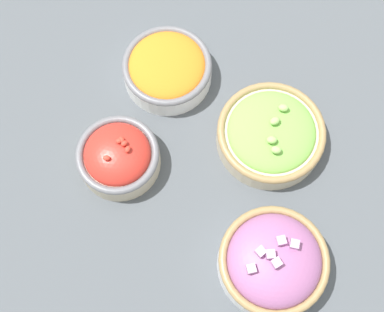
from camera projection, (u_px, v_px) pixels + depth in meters
The scene contains 5 objects.
ground_plane at pixel (192, 162), 0.86m from camera, with size 3.00×3.00×0.00m, color #4C5156.
bowl_carrots at pixel (167, 68), 0.89m from camera, with size 0.15×0.15×0.06m.
bowl_cherry_tomatoes at pixel (118, 156), 0.83m from camera, with size 0.13×0.13×0.07m.
bowl_red_onion at pixel (273, 261), 0.77m from camera, with size 0.16×0.16×0.09m.
bowl_lettuce at pixel (271, 134), 0.85m from camera, with size 0.17×0.17×0.07m.
Camera 1 is at (0.23, -0.15, 0.82)m, focal length 50.00 mm.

